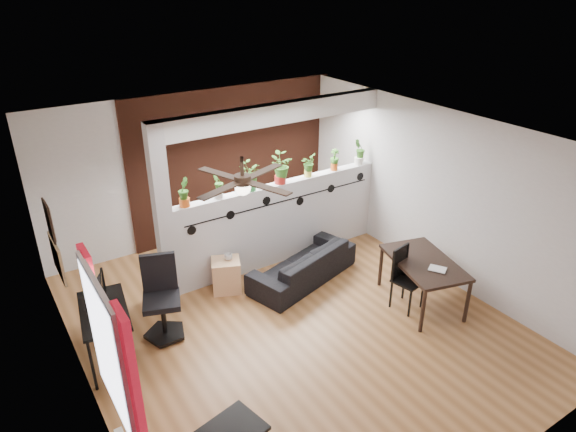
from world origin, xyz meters
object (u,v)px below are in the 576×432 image
at_px(potted_plant_6, 359,151).
at_px(cube_shelf, 226,275).
at_px(cup, 228,257).
at_px(computer_desk, 104,315).
at_px(potted_plant_4, 308,165).
at_px(ceiling_fan, 243,183).
at_px(sofa, 303,265).
at_px(potted_plant_3, 280,168).
at_px(potted_plant_2, 250,176).
at_px(dining_table, 424,266).
at_px(potted_plant_5, 335,159).
at_px(potted_plant_0, 184,192).
at_px(folding_chair, 404,272).
at_px(office_chair, 162,302).
at_px(potted_plant_1, 218,185).

relative_size(potted_plant_6, cube_shelf, 0.86).
relative_size(cup, computer_desk, 0.11).
bearing_deg(potted_plant_4, ceiling_fan, -139.76).
bearing_deg(computer_desk, potted_plant_6, 11.28).
bearing_deg(sofa, potted_plant_3, -109.98).
xyz_separation_m(potted_plant_2, dining_table, (1.54, -2.15, -0.97)).
bearing_deg(cube_shelf, sofa, 4.97).
relative_size(potted_plant_5, cup, 2.97).
xyz_separation_m(potted_plant_0, cube_shelf, (0.41, -0.34, -1.32)).
bearing_deg(potted_plant_4, folding_chair, -84.11).
bearing_deg(dining_table, computer_desk, 163.24).
xyz_separation_m(cube_shelf, folding_chair, (1.91, -1.70, 0.29)).
xyz_separation_m(potted_plant_2, cup, (-0.59, -0.34, -1.03)).
height_order(potted_plant_2, cup, potted_plant_2).
height_order(cube_shelf, dining_table, dining_table).
relative_size(sofa, cup, 14.55).
bearing_deg(potted_plant_5, potted_plant_0, 180.00).
relative_size(potted_plant_2, cup, 3.74).
bearing_deg(potted_plant_5, dining_table, -91.16).
height_order(potted_plant_6, office_chair, potted_plant_6).
xyz_separation_m(potted_plant_5, cup, (-2.17, -0.34, -0.99)).
distance_m(potted_plant_3, sofa, 1.53).
distance_m(computer_desk, folding_chair, 3.95).
bearing_deg(potted_plant_5, cup, -171.11).
xyz_separation_m(potted_plant_4, folding_chair, (0.21, -2.04, -1.01)).
xyz_separation_m(potted_plant_6, cube_shelf, (-2.75, -0.34, -1.33)).
distance_m(potted_plant_0, office_chair, 1.54).
relative_size(potted_plant_1, potted_plant_3, 0.79).
bearing_deg(potted_plant_5, potted_plant_3, 180.00).
xyz_separation_m(potted_plant_5, office_chair, (-3.37, -0.81, -1.06)).
distance_m(potted_plant_5, office_chair, 3.62).
distance_m(potted_plant_0, folding_chair, 3.25).
height_order(potted_plant_1, potted_plant_4, potted_plant_1).
bearing_deg(potted_plant_6, computer_desk, -168.72).
xyz_separation_m(potted_plant_0, office_chair, (-0.73, -0.81, -1.09)).
distance_m(potted_plant_2, potted_plant_4, 1.05).
distance_m(potted_plant_0, potted_plant_5, 2.63).
bearing_deg(potted_plant_3, ceiling_fan, -131.63).
distance_m(potted_plant_4, potted_plant_6, 1.05).
height_order(ceiling_fan, potted_plant_2, ceiling_fan).
relative_size(potted_plant_3, potted_plant_4, 1.32).
distance_m(computer_desk, dining_table, 4.24).
bearing_deg(potted_plant_4, potted_plant_6, 0.00).
xyz_separation_m(potted_plant_1, folding_chair, (1.79, -2.04, -1.01)).
height_order(ceiling_fan, office_chair, ceiling_fan).
bearing_deg(potted_plant_6, potted_plant_1, 180.00).
bearing_deg(potted_plant_5, computer_desk, -167.32).
xyz_separation_m(ceiling_fan, potted_plant_0, (0.02, 1.80, -0.74)).
bearing_deg(potted_plant_0, potted_plant_4, -0.00).
distance_m(potted_plant_4, cup, 1.95).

